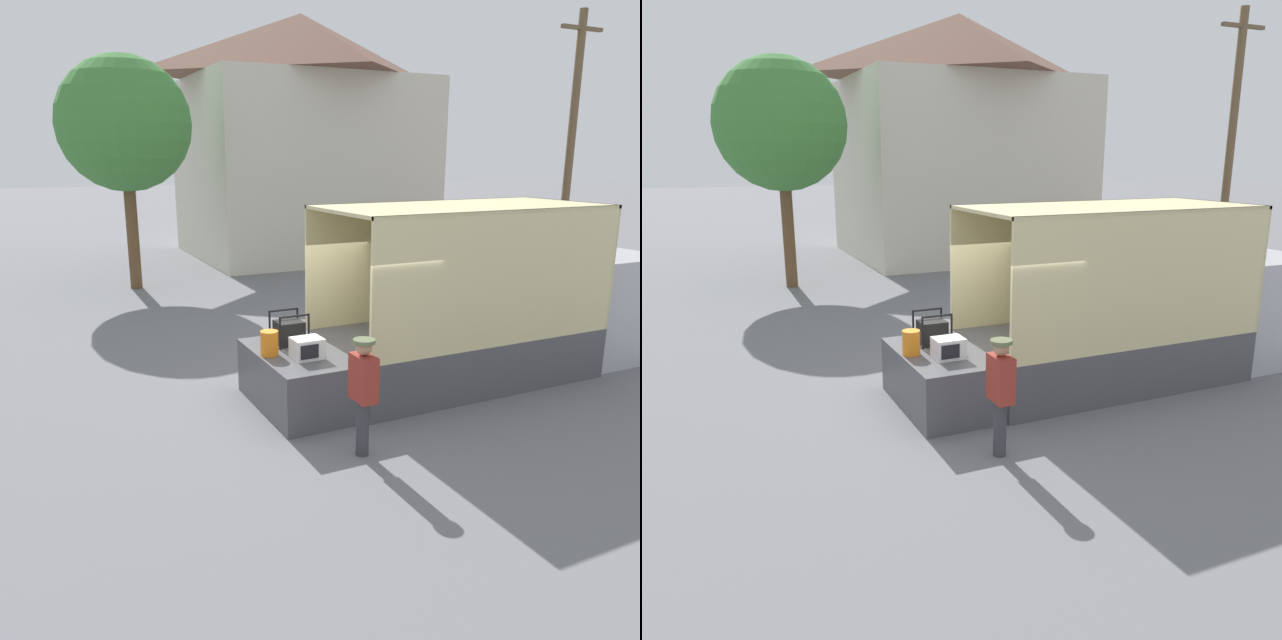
# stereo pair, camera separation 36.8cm
# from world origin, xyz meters

# --- Properties ---
(ground_plane) EXTENTS (160.00, 160.00, 0.00)m
(ground_plane) POSITION_xyz_m (0.00, 0.00, 0.00)
(ground_plane) COLOR slate
(box_truck) EXTENTS (7.01, 2.39, 3.20)m
(box_truck) POSITION_xyz_m (3.95, 0.00, 0.91)
(box_truck) COLOR #B2B2B7
(box_truck) RESTS_ON ground
(tailgate_deck) EXTENTS (1.34, 2.27, 0.94)m
(tailgate_deck) POSITION_xyz_m (-0.67, 0.00, 0.47)
(tailgate_deck) COLOR #4C4C51
(tailgate_deck) RESTS_ON ground
(microwave) EXTENTS (0.47, 0.40, 0.33)m
(microwave) POSITION_xyz_m (-0.67, -0.36, 1.11)
(microwave) COLOR white
(microwave) RESTS_ON tailgate_deck
(portable_generator) EXTENTS (0.55, 0.51, 0.56)m
(portable_generator) POSITION_xyz_m (-0.62, 0.46, 1.16)
(portable_generator) COLOR black
(portable_generator) RESTS_ON tailgate_deck
(orange_bucket) EXTENTS (0.29, 0.29, 0.40)m
(orange_bucket) POSITION_xyz_m (-1.16, 0.03, 1.15)
(orange_bucket) COLOR orange
(orange_bucket) RESTS_ON tailgate_deck
(worker_person) EXTENTS (0.30, 0.44, 1.68)m
(worker_person) POSITION_xyz_m (-0.58, -1.99, 1.03)
(worker_person) COLOR #38383D
(worker_person) RESTS_ON ground
(house_backdrop) EXTENTS (9.31, 7.97, 9.39)m
(house_backdrop) POSITION_xyz_m (6.23, 15.31, 4.79)
(house_backdrop) COLOR beige
(house_backdrop) RESTS_ON ground
(utility_pole) EXTENTS (1.80, 0.28, 8.74)m
(utility_pole) POSITION_xyz_m (13.07, 7.64, 4.53)
(utility_pole) COLOR brown
(utility_pole) RESTS_ON ground
(street_tree) EXTENTS (3.93, 3.93, 6.90)m
(street_tree) POSITION_xyz_m (-1.44, 10.95, 4.92)
(street_tree) COLOR brown
(street_tree) RESTS_ON ground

